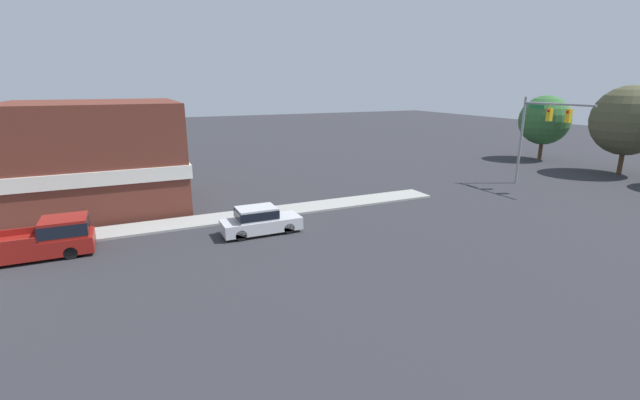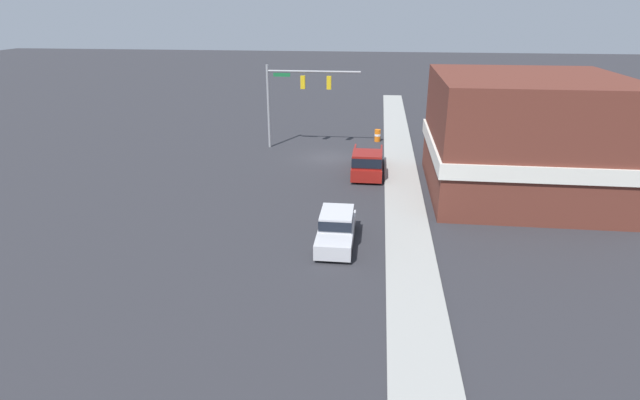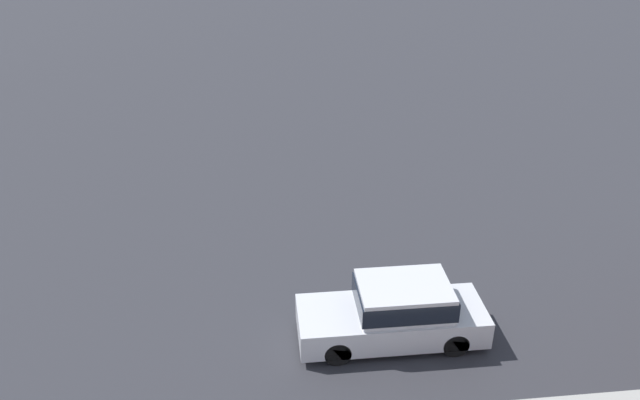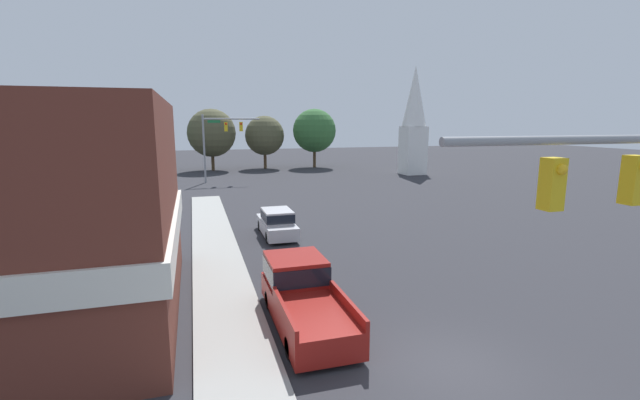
% 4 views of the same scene
% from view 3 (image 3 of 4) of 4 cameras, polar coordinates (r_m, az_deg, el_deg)
% --- Properties ---
extents(car_lead, '(1.77, 4.71, 1.65)m').
position_cam_3_polar(car_lead, '(15.98, 6.98, -10.05)').
color(car_lead, black).
rests_on(car_lead, ground).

